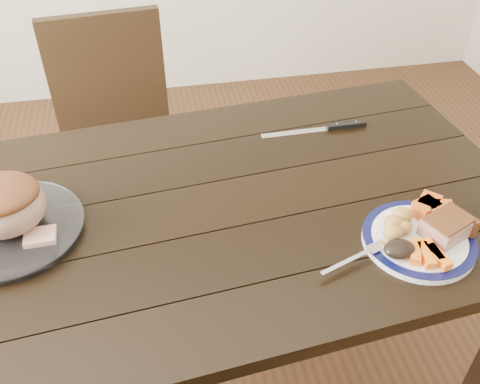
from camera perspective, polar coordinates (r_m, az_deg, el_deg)
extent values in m
plane|color=#472B16|center=(1.90, -2.62, -18.74)|extent=(4.00, 4.00, 0.00)
cube|color=black|center=(1.34, -3.53, -2.18)|extent=(1.68, 1.05, 0.04)
cube|color=black|center=(2.07, 14.06, 0.55)|extent=(0.07, 0.07, 0.71)
cube|color=black|center=(2.02, -12.25, 3.28)|extent=(0.46, 0.46, 0.04)
cube|color=black|center=(2.06, -13.98, 12.03)|extent=(0.42, 0.09, 0.46)
cube|color=black|center=(2.32, -7.68, 1.96)|extent=(0.04, 0.04, 0.43)
cube|color=black|center=(2.04, -5.69, -3.95)|extent=(0.04, 0.04, 0.43)
cube|color=black|center=(2.31, -16.45, 0.27)|extent=(0.04, 0.04, 0.43)
cube|color=black|center=(2.03, -15.66, -5.91)|extent=(0.04, 0.04, 0.43)
cylinder|color=white|center=(1.29, 18.50, -4.91)|extent=(0.26, 0.26, 0.02)
torus|color=#0B0E37|center=(1.28, 18.58, -4.64)|extent=(0.26, 0.26, 0.02)
cylinder|color=white|center=(1.36, -23.24, -3.77)|extent=(0.33, 0.33, 0.02)
cube|color=#A87367|center=(1.29, 21.13, -3.56)|extent=(0.12, 0.11, 0.04)
ellipsoid|color=gold|center=(1.27, 16.08, -3.24)|extent=(0.04, 0.04, 0.04)
ellipsoid|color=gold|center=(1.27, 17.08, -3.64)|extent=(0.04, 0.03, 0.03)
ellipsoid|color=gold|center=(1.24, 16.00, -4.20)|extent=(0.05, 0.04, 0.04)
ellipsoid|color=gold|center=(1.29, 16.90, -2.45)|extent=(0.05, 0.04, 0.04)
cube|color=orange|center=(1.24, 19.81, -5.95)|extent=(0.03, 0.07, 0.02)
cube|color=orange|center=(1.23, 19.23, -6.40)|extent=(0.03, 0.07, 0.02)
cube|color=orange|center=(1.23, 18.16, -6.09)|extent=(0.05, 0.07, 0.02)
cube|color=orange|center=(1.23, 20.39, -6.52)|extent=(0.03, 0.07, 0.02)
cube|color=orange|center=(1.34, 19.46, -1.29)|extent=(0.07, 0.07, 0.04)
cube|color=orange|center=(1.33, 19.20, -1.70)|extent=(0.07, 0.06, 0.04)
cube|color=orange|center=(1.33, 20.53, -1.93)|extent=(0.06, 0.06, 0.04)
ellipsoid|color=black|center=(1.22, 16.64, -5.85)|extent=(0.07, 0.05, 0.03)
cube|color=silver|center=(1.18, 11.35, -7.34)|extent=(0.13, 0.06, 0.00)
cube|color=silver|center=(1.23, 14.39, -5.72)|extent=(0.05, 0.04, 0.00)
ellipsoid|color=#AB7A68|center=(1.31, -24.02, -1.52)|extent=(0.19, 0.17, 0.13)
cube|color=tan|center=(1.29, -20.52, -4.53)|extent=(0.07, 0.06, 0.02)
cube|color=silver|center=(1.59, 5.83, 6.31)|extent=(0.20, 0.02, 0.00)
cube|color=black|center=(1.64, 11.27, 7.01)|extent=(0.12, 0.02, 0.01)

